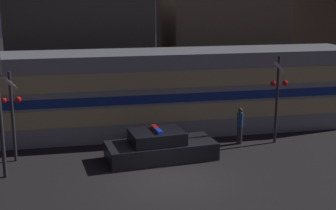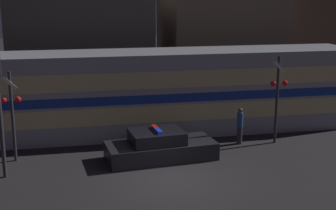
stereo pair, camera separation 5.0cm
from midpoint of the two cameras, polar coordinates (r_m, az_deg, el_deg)
The scene contains 8 objects.
ground_plane at distance 17.59m, azimuth 0.48°, elevation -9.09°, with size 120.00×120.00×0.00m, color #262326.
train at distance 23.22m, azimuth 0.80°, elevation 1.70°, with size 18.33×3.17×4.02m.
police_car at distance 19.52m, azimuth -0.92°, elevation -5.18°, with size 4.67×2.31×1.36m.
pedestrian at distance 21.62m, azimuth 8.81°, elevation -2.48°, with size 0.28×0.28×1.69m.
crossing_signal_near at distance 21.70m, azimuth 13.29°, elevation 1.34°, with size 0.81×0.33×4.03m.
crossing_signal_far at distance 19.82m, azimuth -18.43°, elevation -0.61°, with size 0.81×0.33×3.73m.
building_left at distance 28.69m, azimuth -10.51°, elevation 7.54°, with size 8.17×5.18×7.79m.
building_center at distance 31.13m, azimuth 6.27°, elevation 7.27°, with size 7.15×6.30×6.86m.
Camera 2 is at (-3.43, -15.88, 6.75)m, focal length 50.00 mm.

